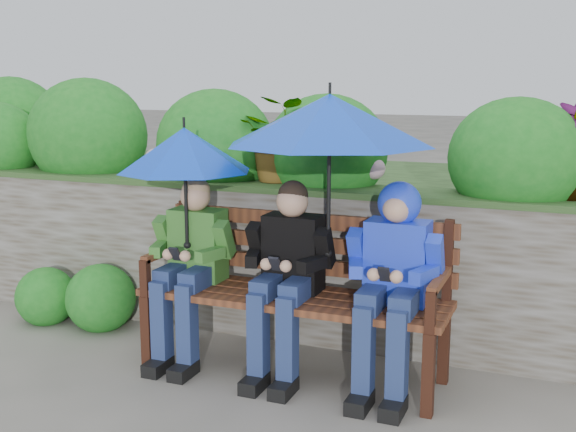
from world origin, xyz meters
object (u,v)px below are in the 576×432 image
at_px(boy_left, 190,259).
at_px(boy_right, 393,270).
at_px(park_bench, 297,283).
at_px(umbrella_right, 330,120).
at_px(boy_middle, 287,269).
at_px(umbrella_left, 185,150).

distance_m(boy_left, boy_right, 1.26).
bearing_deg(park_bench, boy_left, -172.76).
xyz_separation_m(park_bench, boy_right, (0.59, -0.08, 0.16)).
distance_m(boy_right, umbrella_right, 0.89).
xyz_separation_m(boy_left, boy_right, (1.26, 0.01, 0.06)).
distance_m(park_bench, boy_left, 0.68).
height_order(boy_left, umbrella_right, umbrella_right).
height_order(boy_right, umbrella_right, umbrella_right).
height_order(boy_middle, boy_right, boy_right).
distance_m(umbrella_left, umbrella_right, 0.90).
bearing_deg(park_bench, umbrella_right, -14.21).
bearing_deg(boy_left, umbrella_left, -116.66).
distance_m(boy_middle, umbrella_left, 0.92).
bearing_deg(umbrella_right, park_bench, 165.79).
height_order(park_bench, umbrella_right, umbrella_right).
bearing_deg(umbrella_right, boy_left, -177.89).
bearing_deg(boy_right, boy_left, -179.58).
xyz_separation_m(boy_right, umbrella_left, (-1.26, -0.03, 0.61)).
bearing_deg(boy_middle, boy_left, 179.88).
bearing_deg(boy_right, park_bench, 172.72).
height_order(park_bench, boy_right, boy_right).
relative_size(boy_left, umbrella_right, 0.97).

